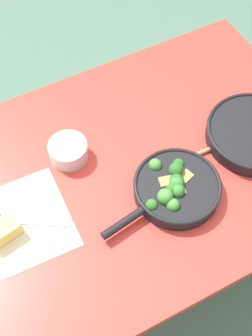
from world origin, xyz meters
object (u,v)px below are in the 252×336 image
wooden_spoon (206,151)px  grater_knife (6,217)px  prep_bowl_steel (68,151)px  skillet_broccoli (175,188)px  cheese_block (3,232)px

wooden_spoon → grater_knife: 0.64m
wooden_spoon → prep_bowl_steel: bearing=156.3°
skillet_broccoli → grater_knife: bearing=-26.4°
prep_bowl_steel → cheese_block: bearing=-149.1°
cheese_block → grater_knife: bearing=65.6°
prep_bowl_steel → wooden_spoon: bearing=-25.5°
wooden_spoon → prep_bowl_steel: 0.43m
wooden_spoon → grater_knife: bearing=175.5°
cheese_block → prep_bowl_steel: bearing=30.9°
prep_bowl_steel → skillet_broccoli: bearing=-49.9°
skillet_broccoli → cheese_block: size_ratio=3.88×
wooden_spoon → grater_knife: (-0.63, 0.07, 0.00)m
cheese_block → prep_bowl_steel: prep_bowl_steel is taller
grater_knife → cheese_block: bearing=-82.0°
cheese_block → wooden_spoon: bearing=-2.0°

